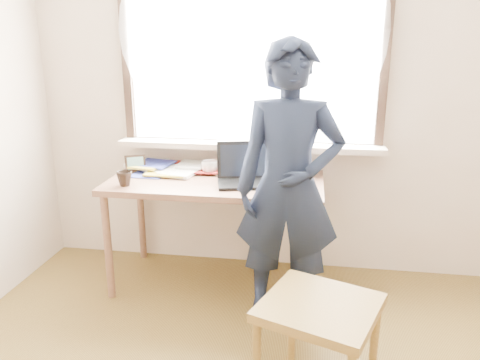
% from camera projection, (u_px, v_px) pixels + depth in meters
% --- Properties ---
extents(room_shell, '(3.52, 4.02, 2.61)m').
position_uv_depth(room_shell, '(233.00, 39.00, 1.43)').
color(room_shell, beige).
rests_on(room_shell, ground).
extents(desk, '(1.40, 0.70, 0.75)m').
position_uv_depth(desk, '(216.00, 191.00, 3.11)').
color(desk, brown).
rests_on(desk, ground).
extents(laptop, '(0.42, 0.37, 0.25)m').
position_uv_depth(laptop, '(246.00, 173.00, 3.01)').
color(laptop, black).
rests_on(laptop, desk).
extents(mug_white, '(0.15, 0.15, 0.09)m').
position_uv_depth(mug_white, '(210.00, 167.00, 3.21)').
color(mug_white, white).
rests_on(mug_white, desk).
extents(mug_dark, '(0.12, 0.12, 0.09)m').
position_uv_depth(mug_dark, '(125.00, 179.00, 2.94)').
color(mug_dark, black).
rests_on(mug_dark, desk).
extents(mouse, '(0.09, 0.06, 0.04)m').
position_uv_depth(mouse, '(276.00, 184.00, 2.92)').
color(mouse, black).
rests_on(mouse, desk).
extents(desk_clutter, '(0.72, 0.50, 0.04)m').
position_uv_depth(desk_clutter, '(187.00, 168.00, 3.27)').
color(desk_clutter, white).
rests_on(desk_clutter, desk).
extents(book_a, '(0.21, 0.27, 0.02)m').
position_uv_depth(book_a, '(166.00, 166.00, 3.36)').
color(book_a, white).
rests_on(book_a, desk).
extents(book_b, '(0.32, 0.33, 0.02)m').
position_uv_depth(book_b, '(284.00, 171.00, 3.25)').
color(book_b, white).
rests_on(book_b, desk).
extents(picture_frame, '(0.13, 0.08, 0.11)m').
position_uv_depth(picture_frame, '(135.00, 164.00, 3.25)').
color(picture_frame, black).
rests_on(picture_frame, desk).
extents(work_chair, '(0.63, 0.61, 0.50)m').
position_uv_depth(work_chair, '(319.00, 318.00, 2.12)').
color(work_chair, olive).
rests_on(work_chair, ground).
extents(person, '(0.62, 0.42, 1.66)m').
position_uv_depth(person, '(289.00, 188.00, 2.65)').
color(person, black).
rests_on(person, ground).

